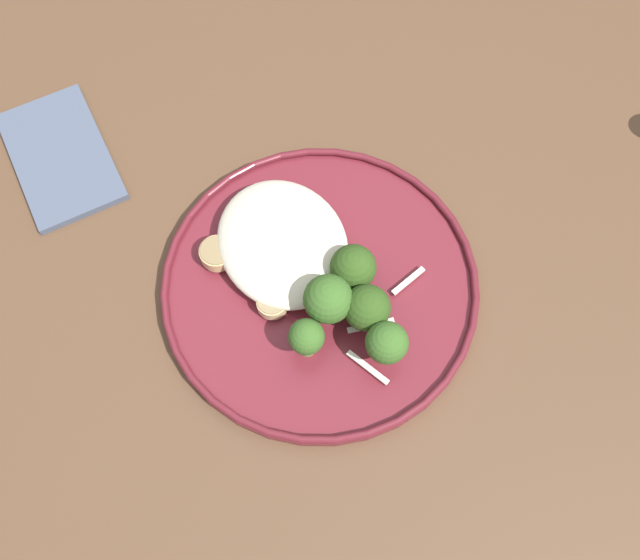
{
  "coord_description": "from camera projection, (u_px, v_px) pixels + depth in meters",
  "views": [
    {
      "loc": [
        0.22,
        -0.12,
        1.32
      ],
      "look_at": [
        0.01,
        -0.01,
        0.76
      ],
      "focal_mm": 38.33,
      "sensor_mm": 36.0,
      "label": 1
    }
  ],
  "objects": [
    {
      "name": "seared_scallop_right_edge",
      "position": [
        217.0,
        253.0,
        0.62
      ],
      "size": [
        0.03,
        0.03,
        0.02
      ],
      "color": "#DBB77A",
      "rests_on": "dinner_plate"
    },
    {
      "name": "seared_scallop_center_golden",
      "position": [
        287.0,
        234.0,
        0.63
      ],
      "size": [
        0.03,
        0.03,
        0.01
      ],
      "color": "#DBB77A",
      "rests_on": "dinner_plate"
    },
    {
      "name": "broccoli_floret_near_rim",
      "position": [
        367.0,
        308.0,
        0.58
      ],
      "size": [
        0.04,
        0.04,
        0.05
      ],
      "color": "#89A356",
      "rests_on": "dinner_plate"
    },
    {
      "name": "dinner_plate",
      "position": [
        320.0,
        285.0,
        0.62
      ],
      "size": [
        0.29,
        0.29,
        0.02
      ],
      "color": "maroon",
      "rests_on": "wooden_dining_table"
    },
    {
      "name": "onion_sliver_curled_piece",
      "position": [
        368.0,
        368.0,
        0.59
      ],
      "size": [
        0.04,
        0.02,
        0.0
      ],
      "primitive_type": "cube",
      "rotation": [
        0.0,
        0.0,
        0.41
      ],
      "color": "silver",
      "rests_on": "dinner_plate"
    },
    {
      "name": "seared_scallop_tiny_bay",
      "position": [
        252.0,
        267.0,
        0.62
      ],
      "size": [
        0.03,
        0.03,
        0.01
      ],
      "color": "beige",
      "rests_on": "dinner_plate"
    },
    {
      "name": "onion_sliver_short_strip",
      "position": [
        371.0,
        325.0,
        0.6
      ],
      "size": [
        0.02,
        0.04,
        0.0
      ],
      "primitive_type": "cube",
      "rotation": [
        0.0,
        0.0,
        1.32
      ],
      "color": "silver",
      "rests_on": "dinner_plate"
    },
    {
      "name": "broccoli_floret_rear_charred",
      "position": [
        353.0,
        268.0,
        0.6
      ],
      "size": [
        0.04,
        0.04,
        0.05
      ],
      "color": "#89A356",
      "rests_on": "dinner_plate"
    },
    {
      "name": "onion_sliver_long_sliver",
      "position": [
        408.0,
        281.0,
        0.62
      ],
      "size": [
        0.01,
        0.04,
        0.0
      ],
      "primitive_type": "cube",
      "rotation": [
        0.0,
        0.0,
        4.94
      ],
      "color": "silver",
      "rests_on": "dinner_plate"
    },
    {
      "name": "broccoli_floret_right_tilted",
      "position": [
        328.0,
        300.0,
        0.58
      ],
      "size": [
        0.04,
        0.04,
        0.06
      ],
      "color": "#89A356",
      "rests_on": "dinner_plate"
    },
    {
      "name": "seared_scallop_on_noodles",
      "position": [
        272.0,
        303.0,
        0.6
      ],
      "size": [
        0.03,
        0.03,
        0.01
      ],
      "color": "#E5C689",
      "rests_on": "dinner_plate"
    },
    {
      "name": "ground",
      "position": [
        322.0,
        430.0,
        1.32
      ],
      "size": [
        6.0,
        6.0,
        0.0
      ],
      "primitive_type": "plane",
      "color": "#2D2B28"
    },
    {
      "name": "broccoli_floret_center_pile",
      "position": [
        387.0,
        344.0,
        0.56
      ],
      "size": [
        0.04,
        0.04,
        0.06
      ],
      "color": "#89A356",
      "rests_on": "dinner_plate"
    },
    {
      "name": "seared_scallop_front_small",
      "position": [
        326.0,
        242.0,
        0.63
      ],
      "size": [
        0.03,
        0.03,
        0.01
      ],
      "color": "#DBB77A",
      "rests_on": "dinner_plate"
    },
    {
      "name": "broccoli_floret_left_leaning",
      "position": [
        306.0,
        338.0,
        0.57
      ],
      "size": [
        0.03,
        0.03,
        0.05
      ],
      "color": "#7A994C",
      "rests_on": "dinner_plate"
    },
    {
      "name": "folded_napkin",
      "position": [
        61.0,
        156.0,
        0.68
      ],
      "size": [
        0.15,
        0.09,
        0.01
      ],
      "primitive_type": "cube",
      "rotation": [
        0.0,
        0.0,
        -0.01
      ],
      "color": "#4C566B",
      "rests_on": "wooden_dining_table"
    },
    {
      "name": "seared_scallop_rear_pale",
      "position": [
        292.0,
        253.0,
        0.62
      ],
      "size": [
        0.04,
        0.04,
        0.02
      ],
      "color": "beige",
      "rests_on": "dinner_plate"
    },
    {
      "name": "noodle_bed",
      "position": [
        282.0,
        243.0,
        0.62
      ],
      "size": [
        0.14,
        0.12,
        0.03
      ],
      "color": "beige",
      "rests_on": "dinner_plate"
    },
    {
      "name": "wooden_dining_table",
      "position": [
        324.0,
        310.0,
        0.71
      ],
      "size": [
        1.4,
        1.0,
        0.74
      ],
      "color": "brown",
      "rests_on": "ground"
    }
  ]
}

